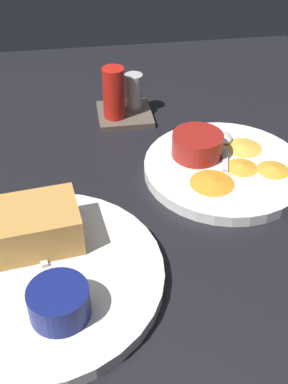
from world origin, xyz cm
name	(u,v)px	position (x,y,z in cm)	size (l,w,h in cm)	color
ground_plane	(44,223)	(0.00, 0.00, -1.50)	(110.00, 110.00, 3.00)	black
plate_sandwich_main	(45,276)	(0.48, -11.37, 0.80)	(27.47, 27.47, 1.60)	white
sandwich_half_near	(22,228)	(-1.75, -6.64, 4.00)	(14.03, 9.17, 4.80)	#C68C42
ramekin_dark_sauce	(59,301)	(2.20, -17.30, 3.46)	(6.17, 6.17, 3.44)	navy
spoon_by_dark_ramekin	(50,274)	(1.10, -12.28, 1.96)	(3.57, 9.94, 0.80)	silver
plate_chips_companion	(224,168)	(25.81, 5.33, 0.80)	(23.14, 23.14, 1.60)	white
ramekin_light_gravy	(197,144)	(22.34, 8.22, 3.44)	(7.37, 7.37, 3.41)	maroon
spoon_by_gravy_ramekin	(225,143)	(27.14, 10.05, 1.96)	(4.11, 9.89, 0.80)	silver
plantain_chip_scatter	(228,163)	(26.17, 4.96, 1.90)	(16.17, 14.62, 0.60)	gold
condiment_caddy	(122,100)	(13.11, 23.17, 3.41)	(9.00, 9.00, 9.50)	brown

